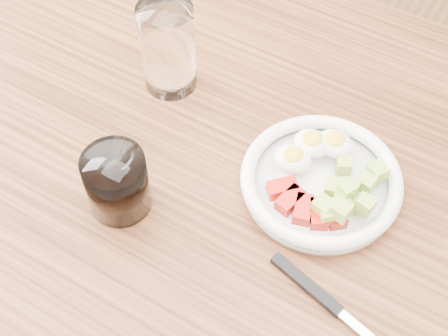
{
  "coord_description": "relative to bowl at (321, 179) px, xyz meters",
  "views": [
    {
      "loc": [
        0.23,
        -0.39,
        1.45
      ],
      "look_at": [
        -0.01,
        0.01,
        0.8
      ],
      "focal_mm": 50.0,
      "sensor_mm": 36.0,
      "label": 1
    }
  ],
  "objects": [
    {
      "name": "coffee_glass",
      "position": [
        -0.21,
        -0.15,
        0.02
      ],
      "size": [
        0.08,
        0.08,
        0.09
      ],
      "color": "white",
      "rests_on": "dining_table"
    },
    {
      "name": "dining_table",
      "position": [
        -0.1,
        -0.07,
        -0.12
      ],
      "size": [
        1.5,
        0.9,
        0.77
      ],
      "color": "brown",
      "rests_on": "ground"
    },
    {
      "name": "fork",
      "position": [
        0.07,
        -0.14,
        -0.01
      ],
      "size": [
        0.21,
        0.07,
        0.01
      ],
      "color": "black",
      "rests_on": "dining_table"
    },
    {
      "name": "bowl",
      "position": [
        0.0,
        0.0,
        0.0
      ],
      "size": [
        0.21,
        0.21,
        0.05
      ],
      "color": "white",
      "rests_on": "dining_table"
    },
    {
      "name": "water_glass",
      "position": [
        -0.27,
        0.06,
        0.05
      ],
      "size": [
        0.08,
        0.08,
        0.14
      ],
      "primitive_type": "cylinder",
      "color": "white",
      "rests_on": "dining_table"
    }
  ]
}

